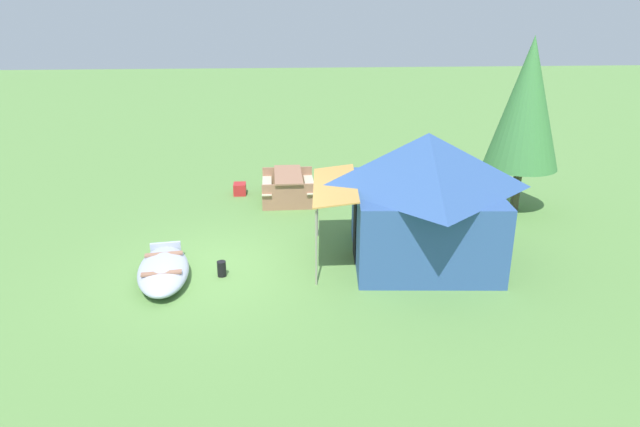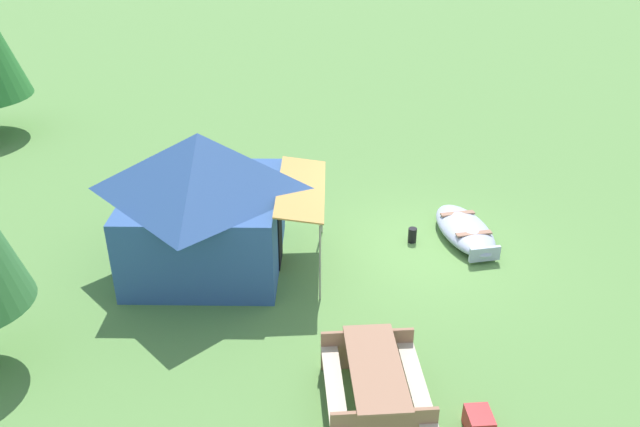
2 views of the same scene
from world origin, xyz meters
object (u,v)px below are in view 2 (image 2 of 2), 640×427
beached_rowboat (465,230)px  picnic_table (375,380)px  canvas_cabin_tent (204,198)px  fuel_can (412,235)px  cooler_box (479,422)px

beached_rowboat → picnic_table: picnic_table is taller
canvas_cabin_tent → fuel_can: size_ratio=12.77×
cooler_box → fuel_can: 5.32m
beached_rowboat → cooler_box: 5.53m
cooler_box → fuel_can: (5.32, -0.05, -0.00)m
picnic_table → cooler_box: size_ratio=4.33×
canvas_cabin_tent → cooler_box: canvas_cabin_tent is taller
canvas_cabin_tent → cooler_box: 6.49m
beached_rowboat → fuel_can: beached_rowboat is taller
picnic_table → cooler_box: (-0.59, -1.41, -0.32)m
cooler_box → fuel_can: cooler_box is taller
canvas_cabin_tent → picnic_table: bearing=-146.1°
canvas_cabin_tent → picnic_table: (-4.17, -2.81, -0.96)m
fuel_can → cooler_box: bearing=179.5°
beached_rowboat → cooler_box: beached_rowboat is taller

